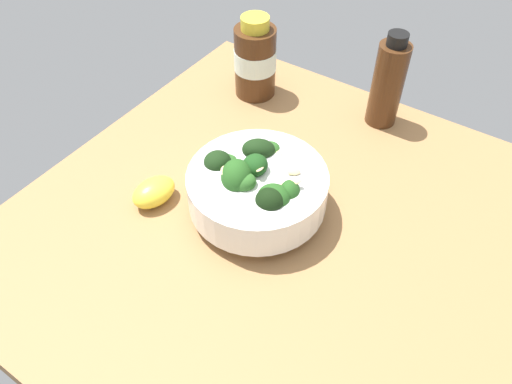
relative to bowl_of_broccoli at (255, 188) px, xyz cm
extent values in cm
cube|color=#996D42|center=(4.00, 0.32, -6.88)|extent=(70.35, 70.35, 4.36)
cylinder|color=white|center=(0.10, -0.01, -3.82)|extent=(10.53, 10.53, 1.74)
cylinder|color=white|center=(0.10, -0.01, -0.34)|extent=(19.15, 19.15, 5.23)
cylinder|color=silver|center=(0.10, -0.01, 1.88)|extent=(15.61, 15.61, 0.80)
cylinder|color=#3C7A32|center=(-1.46, 1.73, 1.00)|extent=(1.41, 1.35, 1.40)
ellipsoid|color=black|center=(-1.46, 1.73, 2.42)|extent=(3.90, 3.66, 3.69)
cylinder|color=#3C7A32|center=(-1.38, 5.97, 0.26)|extent=(1.41, 1.39, 1.23)
ellipsoid|color=#2D6023|center=(-1.38, 5.97, 1.64)|extent=(3.41, 3.26, 3.66)
cylinder|color=#4A8F3C|center=(-1.76, -1.83, 1.03)|extent=(2.07, 2.15, 1.43)
ellipsoid|color=#23511C|center=(-1.76, -1.83, 2.83)|extent=(7.17, 6.58, 6.25)
cylinder|color=#4A8F3C|center=(-2.44, 4.45, 0.67)|extent=(1.61, 1.71, 1.71)
ellipsoid|color=black|center=(-2.44, 4.45, 2.52)|extent=(6.13, 6.48, 4.53)
cylinder|color=#2F662B|center=(-0.71, -2.09, 1.09)|extent=(1.75, 1.78, 1.35)
ellipsoid|color=#2D6023|center=(-0.71, -2.09, 2.59)|extent=(5.08, 4.13, 3.84)
cylinder|color=#4A8F3C|center=(-4.87, 0.84, 0.36)|extent=(1.01, 1.08, 1.32)
ellipsoid|color=#2D6023|center=(-4.87, 0.84, 1.68)|extent=(3.68, 2.91, 2.69)
cylinder|color=#4A8F3C|center=(5.16, 0.36, 0.45)|extent=(1.61, 1.74, 1.92)
ellipsoid|color=#23511C|center=(5.16, 0.36, 2.09)|extent=(3.95, 4.42, 3.97)
cylinder|color=#589D47|center=(3.85, -2.70, 0.76)|extent=(1.83, 1.79, 1.37)
ellipsoid|color=black|center=(3.85, -2.70, 2.47)|extent=(4.51, 4.83, 4.04)
cylinder|color=#3C7A32|center=(-0.72, 0.93, 1.61)|extent=(1.86, 1.56, 1.67)
ellipsoid|color=#194216|center=(-0.72, 0.93, 3.15)|extent=(5.04, 5.29, 3.53)
cylinder|color=#2F662B|center=(-5.89, -0.53, 0.45)|extent=(2.13, 2.01, 1.75)
ellipsoid|color=black|center=(-5.89, -0.53, 2.25)|extent=(4.71, 4.99, 3.39)
cylinder|color=#4A8F3C|center=(3.65, -1.78, 0.35)|extent=(2.15, 2.07, 1.79)
ellipsoid|color=#23511C|center=(3.65, -1.78, 2.25)|extent=(5.10, 4.93, 3.68)
ellipsoid|color=#DBBC84|center=(4.05, 3.22, 2.64)|extent=(2.04, 1.92, 0.80)
ellipsoid|color=#DBBC84|center=(5.37, 1.17, 3.39)|extent=(2.02, 1.85, 1.14)
ellipsoid|color=#DBBC84|center=(3.52, 0.43, 2.40)|extent=(1.54, 2.03, 0.39)
ellipsoid|color=#DBBC84|center=(-3.19, -2.52, 3.67)|extent=(1.71, 2.07, 0.56)
ellipsoid|color=#DBBC84|center=(0.50, 0.00, 3.66)|extent=(1.41, 2.06, 1.22)
ellipsoid|color=#DBBC84|center=(3.86, -0.58, 1.88)|extent=(1.84, 2.04, 0.94)
ellipsoid|color=#DBBC84|center=(0.25, 5.62, 2.24)|extent=(2.06, 1.92, 0.47)
ellipsoid|color=yellow|center=(-13.19, -6.44, -2.88)|extent=(5.82, 7.45, 3.62)
cylinder|color=#472814|center=(6.05, 29.04, 2.42)|extent=(5.10, 5.10, 14.23)
cylinder|color=black|center=(6.05, 29.04, 10.51)|extent=(3.21, 3.21, 1.94)
cylinder|color=#472814|center=(-16.21, 23.96, 1.51)|extent=(7.18, 7.18, 12.40)
cylinder|color=gold|center=(-16.21, 23.96, 8.77)|extent=(4.78, 4.78, 2.13)
cylinder|color=white|center=(-16.21, 23.96, 2.08)|extent=(7.32, 7.32, 3.72)
camera|label=1|loc=(26.51, -39.24, 49.18)|focal=35.26mm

